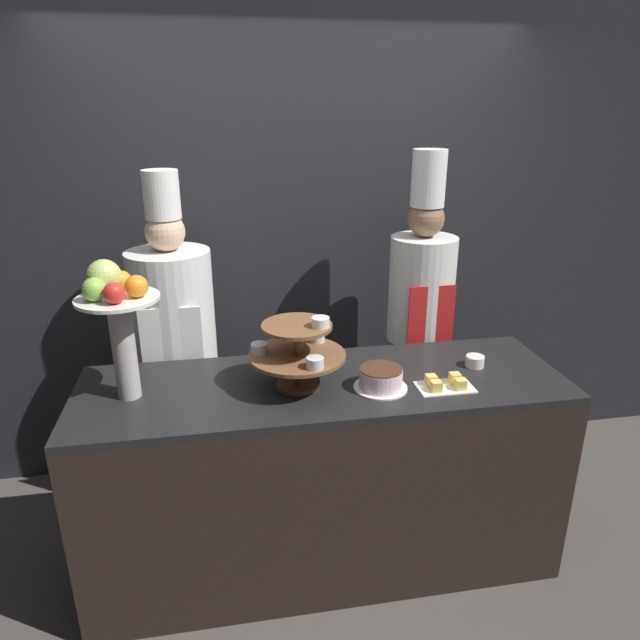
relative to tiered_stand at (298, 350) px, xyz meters
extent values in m
plane|color=#47423D|center=(0.12, -0.31, -1.13)|extent=(14.00, 14.00, 0.00)
cube|color=#232328|center=(0.12, 0.99, 0.27)|extent=(10.00, 0.06, 2.80)
cube|color=black|center=(0.12, 0.03, -0.67)|extent=(2.13, 0.68, 0.92)
cube|color=black|center=(0.12, 0.03, -0.19)|extent=(2.13, 0.68, 0.03)
cylinder|color=brown|center=(0.00, 0.00, -0.17)|extent=(0.18, 0.18, 0.02)
cylinder|color=brown|center=(0.00, 0.00, -0.03)|extent=(0.04, 0.04, 0.29)
cylinder|color=brown|center=(0.00, 0.00, -0.03)|extent=(0.41, 0.41, 0.02)
cylinder|color=brown|center=(0.00, 0.00, 0.11)|extent=(0.29, 0.29, 0.02)
cylinder|color=silver|center=(0.05, -0.15, 0.00)|extent=(0.07, 0.07, 0.04)
cylinder|color=beige|center=(0.05, -0.15, 0.00)|extent=(0.06, 0.06, 0.03)
cylinder|color=silver|center=(0.10, 0.12, 0.00)|extent=(0.07, 0.07, 0.04)
cylinder|color=green|center=(0.10, 0.12, 0.00)|extent=(0.06, 0.06, 0.03)
cylinder|color=silver|center=(-0.16, 0.03, 0.00)|extent=(0.07, 0.07, 0.04)
cylinder|color=red|center=(-0.16, 0.03, 0.00)|extent=(0.06, 0.06, 0.03)
cylinder|color=white|center=(0.09, -0.04, 0.13)|extent=(0.07, 0.07, 0.04)
cylinder|color=#B2ADA8|center=(-0.70, 0.04, 0.04)|extent=(0.09, 0.09, 0.42)
cylinder|color=white|center=(-0.70, 0.04, 0.25)|extent=(0.32, 0.32, 0.01)
sphere|color=orange|center=(-0.62, 0.02, 0.30)|extent=(0.09, 0.09, 0.09)
sphere|color=orange|center=(-0.69, 0.12, 0.30)|extent=(0.08, 0.08, 0.08)
sphere|color=#ADC160|center=(-0.75, 0.10, 0.33)|extent=(0.14, 0.14, 0.14)
sphere|color=#84B742|center=(-0.77, 0.00, 0.31)|extent=(0.09, 0.09, 0.09)
sphere|color=red|center=(-0.69, -0.04, 0.30)|extent=(0.08, 0.08, 0.08)
cylinder|color=white|center=(0.34, -0.08, -0.17)|extent=(0.23, 0.23, 0.01)
cylinder|color=silver|center=(0.34, -0.08, -0.13)|extent=(0.18, 0.18, 0.08)
cylinder|color=#472819|center=(0.34, -0.08, -0.08)|extent=(0.18, 0.18, 0.01)
cylinder|color=white|center=(0.83, 0.06, -0.15)|extent=(0.08, 0.08, 0.05)
cube|color=white|center=(0.62, -0.12, -0.17)|extent=(0.24, 0.14, 0.01)
cube|color=#EFCC56|center=(0.56, -0.15, -0.15)|extent=(0.04, 0.04, 0.04)
cube|color=#EFCC56|center=(0.67, -0.15, -0.15)|extent=(0.04, 0.04, 0.04)
cube|color=#EFCC56|center=(0.56, -0.09, -0.15)|extent=(0.04, 0.04, 0.04)
cube|color=#EFCC56|center=(0.67, -0.09, -0.15)|extent=(0.04, 0.04, 0.04)
cube|color=black|center=(-0.55, 0.61, -0.71)|extent=(0.31, 0.17, 0.84)
cylinder|color=silver|center=(-0.55, 0.61, 0.00)|extent=(0.41, 0.41, 0.59)
cube|color=white|center=(-0.55, 0.41, -0.11)|extent=(0.29, 0.01, 0.38)
sphere|color=#DBB28E|center=(-0.55, 0.61, 0.39)|extent=(0.19, 0.19, 0.19)
cylinder|color=white|center=(-0.55, 0.61, 0.57)|extent=(0.17, 0.17, 0.23)
cube|color=black|center=(0.75, 0.61, -0.69)|extent=(0.26, 0.14, 0.88)
cylinder|color=silver|center=(0.75, 0.61, 0.03)|extent=(0.35, 0.35, 0.57)
cube|color=red|center=(0.75, 0.44, -0.08)|extent=(0.25, 0.01, 0.36)
sphere|color=#846047|center=(0.75, 0.61, 0.41)|extent=(0.19, 0.19, 0.19)
cylinder|color=white|center=(0.75, 0.61, 0.62)|extent=(0.17, 0.17, 0.28)
camera|label=1|loc=(-0.29, -2.17, 0.96)|focal=32.00mm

